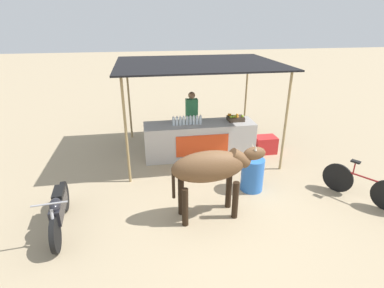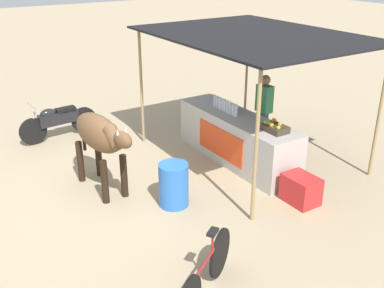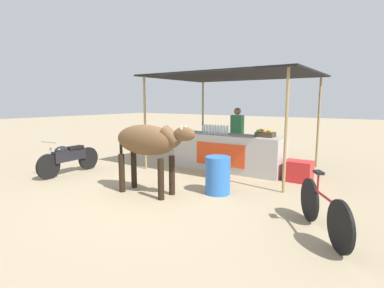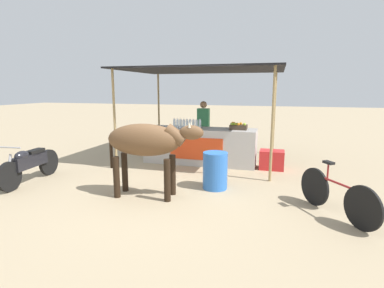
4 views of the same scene
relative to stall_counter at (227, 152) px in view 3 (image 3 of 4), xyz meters
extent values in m
plane|color=tan|center=(0.00, -2.20, -0.48)|extent=(60.00, 60.00, 0.00)
cube|color=#B2ADA8|center=(0.00, 0.00, 0.00)|extent=(3.00, 0.80, 0.96)
cube|color=red|center=(0.00, -0.41, 0.00)|extent=(1.40, 0.02, 0.58)
cube|color=black|center=(0.00, 0.30, 2.02)|extent=(4.20, 3.20, 0.04)
cylinder|color=#997F51|center=(-1.89, -1.14, 0.77)|extent=(0.06, 0.06, 2.50)
cylinder|color=#997F51|center=(1.89, -1.14, 0.77)|extent=(0.06, 0.06, 2.50)
cylinder|color=#997F51|center=(-1.89, 1.74, 0.77)|extent=(0.06, 0.06, 2.50)
cylinder|color=#997F51|center=(1.89, 1.74, 0.77)|extent=(0.06, 0.06, 2.50)
cylinder|color=silver|center=(-0.71, -0.05, 0.59)|extent=(0.07, 0.07, 0.22)
cylinder|color=white|center=(-0.71, -0.05, 0.71)|extent=(0.04, 0.04, 0.03)
cylinder|color=silver|center=(-0.62, -0.05, 0.59)|extent=(0.07, 0.07, 0.22)
cylinder|color=white|center=(-0.62, -0.05, 0.71)|extent=(0.04, 0.04, 0.03)
cylinder|color=silver|center=(-0.53, -0.05, 0.59)|extent=(0.07, 0.07, 0.22)
cylinder|color=white|center=(-0.53, -0.05, 0.71)|extent=(0.04, 0.04, 0.03)
cylinder|color=silver|center=(-0.44, -0.05, 0.59)|extent=(0.07, 0.07, 0.22)
cylinder|color=white|center=(-0.44, -0.05, 0.71)|extent=(0.04, 0.04, 0.03)
cylinder|color=silver|center=(-0.35, -0.05, 0.59)|extent=(0.07, 0.07, 0.22)
cylinder|color=white|center=(-0.35, -0.05, 0.71)|extent=(0.04, 0.04, 0.03)
cylinder|color=silver|center=(-0.26, -0.05, 0.59)|extent=(0.07, 0.07, 0.22)
cylinder|color=white|center=(-0.26, -0.05, 0.71)|extent=(0.04, 0.04, 0.03)
cylinder|color=silver|center=(-0.17, -0.05, 0.59)|extent=(0.07, 0.07, 0.22)
cylinder|color=white|center=(-0.17, -0.05, 0.71)|extent=(0.04, 0.04, 0.03)
cylinder|color=silver|center=(-0.08, -0.05, 0.59)|extent=(0.07, 0.07, 0.22)
cylinder|color=white|center=(-0.08, -0.05, 0.71)|extent=(0.04, 0.04, 0.03)
cylinder|color=silver|center=(0.01, -0.05, 0.59)|extent=(0.07, 0.07, 0.22)
cylinder|color=white|center=(0.01, -0.05, 0.71)|extent=(0.04, 0.04, 0.03)
cube|color=#3F3326|center=(1.02, 0.05, 0.54)|extent=(0.44, 0.32, 0.12)
sphere|color=#8CB22D|center=(0.93, -0.02, 0.63)|extent=(0.08, 0.08, 0.08)
sphere|color=#8CB22D|center=(1.18, -0.03, 0.63)|extent=(0.08, 0.08, 0.08)
sphere|color=#8CB22D|center=(0.86, -0.04, 0.63)|extent=(0.08, 0.08, 0.08)
sphere|color=orange|center=(0.85, 0.16, 0.63)|extent=(0.08, 0.08, 0.08)
sphere|color=orange|center=(1.08, 0.10, 0.63)|extent=(0.08, 0.08, 0.08)
sphere|color=orange|center=(0.89, 0.15, 0.63)|extent=(0.08, 0.08, 0.08)
sphere|color=orange|center=(0.94, -0.01, 0.63)|extent=(0.08, 0.08, 0.08)
sphere|color=#8CB22D|center=(1.00, -0.03, 0.63)|extent=(0.08, 0.08, 0.08)
sphere|color=orange|center=(1.03, -0.05, 0.63)|extent=(0.08, 0.08, 0.08)
cylinder|color=#383842|center=(-0.09, 0.75, -0.04)|extent=(0.22, 0.22, 0.88)
cube|color=#337F4C|center=(-0.09, 0.75, 0.68)|extent=(0.34, 0.20, 0.56)
sphere|color=#8C6647|center=(-0.09, 0.75, 1.07)|extent=(0.20, 0.20, 0.20)
cube|color=red|center=(1.90, -0.10, -0.24)|extent=(0.60, 0.44, 0.48)
cylinder|color=blue|center=(0.82, -1.95, -0.10)|extent=(0.50, 0.50, 0.75)
ellipsoid|color=brown|center=(-0.36, -2.73, 0.60)|extent=(1.43, 0.62, 0.60)
cylinder|color=black|center=(0.11, -2.52, -0.09)|extent=(0.12, 0.12, 0.78)
cylinder|color=black|center=(0.14, -2.88, -0.09)|extent=(0.12, 0.12, 0.78)
cylinder|color=black|center=(-0.86, -2.59, -0.09)|extent=(0.12, 0.12, 0.78)
cylinder|color=black|center=(-0.84, -2.95, -0.09)|extent=(0.12, 0.12, 0.78)
cylinder|color=brown|center=(0.23, -2.69, 0.71)|extent=(0.47, 0.27, 0.41)
ellipsoid|color=brown|center=(0.53, -2.67, 0.77)|extent=(0.45, 0.25, 0.26)
cone|color=beige|center=(0.50, -2.60, 0.91)|extent=(0.05, 0.05, 0.10)
cone|color=beige|center=(0.52, -2.74, 0.91)|extent=(0.05, 0.05, 0.10)
cylinder|color=black|center=(-1.03, -2.78, 0.33)|extent=(0.06, 0.06, 0.60)
cylinder|color=black|center=(-3.05, -3.24, -0.18)|extent=(0.13, 0.60, 0.60)
cylinder|color=black|center=(-3.15, -2.04, -0.18)|extent=(0.13, 0.60, 0.60)
cube|color=black|center=(-3.10, -2.64, 0.00)|extent=(0.26, 0.91, 0.28)
ellipsoid|color=black|center=(-3.08, -2.86, 0.16)|extent=(0.23, 0.38, 0.20)
cube|color=black|center=(-3.12, -2.46, 0.16)|extent=(0.22, 0.45, 0.10)
cylinder|color=#99999E|center=(-3.05, -3.19, 0.40)|extent=(0.55, 0.08, 0.03)
cylinder|color=#99999E|center=(-3.05, -3.22, 0.02)|extent=(0.07, 0.21, 0.49)
cylinder|color=black|center=(3.22, -3.16, -0.15)|extent=(0.40, 0.57, 0.66)
cylinder|color=black|center=(2.67, -2.33, -0.15)|extent=(0.40, 0.57, 0.66)
cylinder|color=maroon|center=(2.94, -2.75, 0.07)|extent=(0.50, 0.73, 0.04)
cylinder|color=maroon|center=(2.82, -2.56, 0.19)|extent=(0.03, 0.03, 0.28)
cube|color=black|center=(2.82, -2.56, 0.35)|extent=(0.18, 0.21, 0.04)
camera|label=1|loc=(-1.48, -7.50, 3.14)|focal=28.00mm
camera|label=2|loc=(6.50, -5.21, 3.47)|focal=42.00mm
camera|label=3|loc=(3.70, -7.01, 1.36)|focal=28.00mm
camera|label=4|loc=(1.98, -7.71, 1.54)|focal=28.00mm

